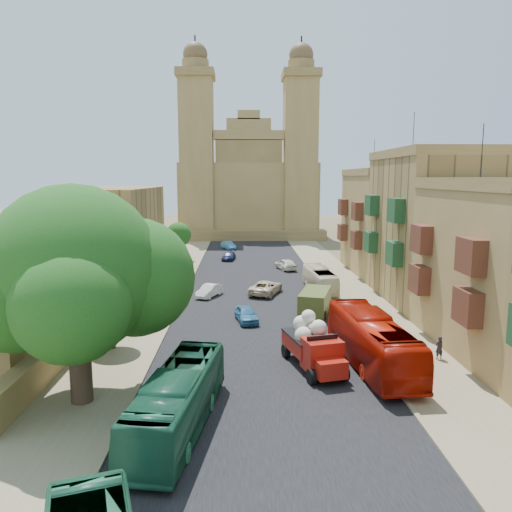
{
  "coord_description": "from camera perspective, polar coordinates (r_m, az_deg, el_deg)",
  "views": [
    {
      "loc": [
        -1.32,
        -20.22,
        11.27
      ],
      "look_at": [
        0.0,
        26.0,
        4.0
      ],
      "focal_mm": 35.0,
      "sensor_mm": 36.0,
      "label": 1
    }
  ],
  "objects": [
    {
      "name": "ground",
      "position": [
        23.19,
        1.96,
        -20.15
      ],
      "size": [
        260.0,
        260.0,
        0.0
      ],
      "primitive_type": "plane",
      "color": "brown"
    },
    {
      "name": "road_surface",
      "position": [
        51.49,
        -0.13,
        -3.7
      ],
      "size": [
        14.0,
        140.0,
        0.01
      ],
      "primitive_type": "cube",
      "color": "black",
      "rests_on": "ground"
    },
    {
      "name": "sidewalk_east",
      "position": [
        52.6,
        10.3,
        -3.58
      ],
      "size": [
        5.0,
        140.0,
        0.01
      ],
      "primitive_type": "cube",
      "color": "#817354",
      "rests_on": "ground"
    },
    {
      "name": "sidewalk_west",
      "position": [
        52.12,
        -10.65,
        -3.7
      ],
      "size": [
        5.0,
        140.0,
        0.01
      ],
      "primitive_type": "cube",
      "color": "#817354",
      "rests_on": "ground"
    },
    {
      "name": "kerb_east",
      "position": [
        52.13,
        7.6,
        -3.56
      ],
      "size": [
        0.25,
        140.0,
        0.12
      ],
      "primitive_type": "cube",
      "color": "#817354",
      "rests_on": "ground"
    },
    {
      "name": "kerb_west",
      "position": [
        51.77,
        -7.91,
        -3.66
      ],
      "size": [
        0.25,
        140.0,
        0.12
      ],
      "primitive_type": "cube",
      "color": "#817354",
      "rests_on": "ground"
    },
    {
      "name": "townhouse_b",
      "position": [
        36.12,
        26.95,
        -0.99
      ],
      "size": [
        9.0,
        14.0,
        14.9
      ],
      "color": "olive",
      "rests_on": "ground"
    },
    {
      "name": "townhouse_c",
      "position": [
        48.61,
        19.22,
        3.29
      ],
      "size": [
        9.0,
        14.0,
        17.4
      ],
      "color": "olive",
      "rests_on": "ground"
    },
    {
      "name": "townhouse_d",
      "position": [
        61.9,
        14.6,
        3.91
      ],
      "size": [
        9.0,
        14.0,
        15.9
      ],
      "color": "olive",
      "rests_on": "ground"
    },
    {
      "name": "west_wall",
      "position": [
        43.02,
        -16.72,
        -5.4
      ],
      "size": [
        1.0,
        40.0,
        1.8
      ],
      "primitive_type": "cube",
      "color": "olive",
      "rests_on": "ground"
    },
    {
      "name": "west_building_low",
      "position": [
        42.3,
        -24.84,
        -1.52
      ],
      "size": [
        10.0,
        28.0,
        8.4
      ],
      "primitive_type": "cube",
      "color": "brown",
      "rests_on": "ground"
    },
    {
      "name": "west_building_mid",
      "position": [
        66.65,
        -16.15,
        3.19
      ],
      "size": [
        10.0,
        22.0,
        10.0
      ],
      "primitive_type": "cube",
      "color": "olive",
      "rests_on": "ground"
    },
    {
      "name": "church",
      "position": [
        98.86,
        -0.88,
        7.92
      ],
      "size": [
        28.0,
        22.5,
        36.3
      ],
      "color": "olive",
      "rests_on": "ground"
    },
    {
      "name": "ficus_tree",
      "position": [
        25.98,
        -19.74,
        -2.14
      ],
      "size": [
        11.03,
        10.15,
        11.03
      ],
      "color": "#3D2B1E",
      "rests_on": "ground"
    },
    {
      "name": "street_tree_a",
      "position": [
        34.31,
        -16.3,
        -4.89
      ],
      "size": [
        3.19,
        3.19,
        4.91
      ],
      "color": "#3D2B1E",
      "rests_on": "ground"
    },
    {
      "name": "street_tree_b",
      "position": [
        45.84,
        -12.53,
        -1.83
      ],
      "size": [
        2.8,
        2.8,
        4.31
      ],
      "color": "#3D2B1E",
      "rests_on": "ground"
    },
    {
      "name": "street_tree_c",
      "position": [
        57.42,
        -10.32,
        0.97
      ],
      "size": [
        3.35,
        3.35,
        5.16
      ],
      "color": "#3D2B1E",
      "rests_on": "ground"
    },
    {
      "name": "street_tree_d",
      "position": [
        69.21,
        -8.84,
        2.41
      ],
      "size": [
        3.42,
        3.42,
        5.27
      ],
      "color": "#3D2B1E",
      "rests_on": "ground"
    },
    {
      "name": "red_truck",
      "position": [
        30.23,
        6.59,
        -10.02
      ],
      "size": [
        3.5,
        6.1,
        3.38
      ],
      "color": "#A2160C",
      "rests_on": "ground"
    },
    {
      "name": "olive_pickup",
      "position": [
        41.96,
        6.75,
        -5.32
      ],
      "size": [
        3.43,
        5.29,
        2.02
      ],
      "color": "#495520",
      "rests_on": "ground"
    },
    {
      "name": "bus_green_north",
      "position": [
        23.59,
        -8.88,
        -15.94
      ],
      "size": [
        3.8,
        10.22,
        2.78
      ],
      "primitive_type": "imported",
      "rotation": [
        0.0,
        0.0,
        -0.15
      ],
      "color": "#1D5C3E",
      "rests_on": "ground"
    },
    {
      "name": "bus_red_east",
      "position": [
        31.28,
        13.11,
        -9.42
      ],
      "size": [
        3.45,
        11.28,
        3.09
      ],
      "primitive_type": "imported",
      "rotation": [
        0.0,
        0.0,
        3.22
      ],
      "color": "#AB1405",
      "rests_on": "ground"
    },
    {
      "name": "bus_cream_east",
      "position": [
        50.56,
        7.3,
        -2.67
      ],
      "size": [
        2.5,
        8.48,
        2.33
      ],
      "primitive_type": "imported",
      "rotation": [
        0.0,
        0.0,
        3.21
      ],
      "color": "#F7E8C5",
      "rests_on": "ground"
    },
    {
      "name": "car_blue_a",
      "position": [
        39.62,
        -1.12,
        -6.65
      ],
      "size": [
        2.14,
        3.87,
        1.25
      ],
      "primitive_type": "imported",
      "rotation": [
        0.0,
        0.0,
        0.19
      ],
      "color": "teal",
      "rests_on": "ground"
    },
    {
      "name": "car_white_a",
      "position": [
        47.97,
        -5.38,
        -3.97
      ],
      "size": [
        2.58,
        3.78,
        1.18
      ],
      "primitive_type": "imported",
      "rotation": [
        0.0,
        0.0,
        -0.41
      ],
      "color": "white",
      "rests_on": "ground"
    },
    {
      "name": "car_cream",
      "position": [
        48.79,
        1.13,
        -3.6
      ],
      "size": [
        3.87,
        5.4,
        1.37
      ],
      "primitive_type": "imported",
      "rotation": [
        0.0,
        0.0,
        2.78
      ],
      "color": "beige",
      "rests_on": "ground"
    },
    {
      "name": "car_dkblue",
      "position": [
        68.94,
        -3.12,
        -0.02
      ],
      "size": [
        2.1,
        4.0,
        1.11
      ],
      "primitive_type": "imported",
      "rotation": [
        0.0,
        0.0,
        -0.15
      ],
      "color": "#121D40",
      "rests_on": "ground"
    },
    {
      "name": "car_white_b",
      "position": [
        61.71,
        3.42,
        -0.94
      ],
      "size": [
        2.79,
        4.41,
        1.4
      ],
      "primitive_type": "imported",
      "rotation": [
        0.0,
        0.0,
        3.44
      ],
      "color": "silver",
      "rests_on": "ground"
    },
    {
      "name": "car_blue_b",
      "position": [
        79.71,
        -3.18,
        1.23
      ],
      "size": [
        2.62,
        3.88,
        1.21
      ],
      "primitive_type": "imported",
      "rotation": [
        0.0,
        0.0,
        0.4
      ],
      "color": "teal",
      "rests_on": "ground"
    },
    {
      "name": "pedestrian_a",
      "position": [
        33.72,
        20.2,
        -9.82
      ],
      "size": [
        0.62,
        0.49,
        1.5
      ],
      "primitive_type": "imported",
      "rotation": [
        0.0,
        0.0,
        3.41
      ],
      "color": "black",
      "rests_on": "ground"
    },
    {
      "name": "pedestrian_c",
      "position": [
        35.65,
        12.9,
        -8.24
      ],
      "size": [
        0.58,
        1.09,
        1.76
      ],
      "primitive_type": "imported",
      "rotation": [
        0.0,
        0.0,
        4.86
      ],
      "color": "#333439",
      "rests_on": "ground"
    }
  ]
}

